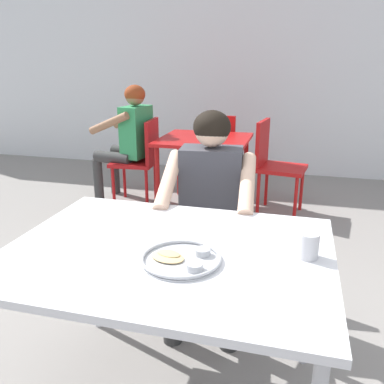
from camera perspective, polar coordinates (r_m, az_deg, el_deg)
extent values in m
cube|color=white|center=(5.37, 10.72, 20.78)|extent=(12.00, 0.12, 3.40)
cube|color=silver|center=(1.58, -3.36, -8.40)|extent=(1.24, 0.93, 0.03)
cylinder|color=#B2B2B7|center=(2.28, -13.58, -10.52)|extent=(0.04, 0.04, 0.72)
cylinder|color=#B2B2B7|center=(2.05, 16.17, -14.32)|extent=(0.04, 0.04, 0.72)
cylinder|color=#B7BABF|center=(1.47, -1.55, -9.67)|extent=(0.29, 0.29, 0.01)
torus|color=#B7BABF|center=(1.46, -1.55, -9.29)|extent=(0.29, 0.29, 0.01)
cylinder|color=#B2B5BA|center=(1.40, 0.38, -10.51)|extent=(0.06, 0.06, 0.03)
cylinder|color=#B77F23|center=(1.39, 0.38, -10.33)|extent=(0.05, 0.05, 0.01)
cylinder|color=#B2B5BA|center=(1.50, 1.51, -8.44)|extent=(0.06, 0.06, 0.03)
cylinder|color=#9E4714|center=(1.50, 1.51, -8.27)|extent=(0.05, 0.05, 0.01)
ellipsoid|color=#DBB77A|center=(1.48, -3.47, -9.11)|extent=(0.15, 0.13, 0.01)
ellipsoid|color=tan|center=(1.49, -3.30, -8.63)|extent=(0.10, 0.08, 0.01)
cylinder|color=silver|center=(1.54, 16.08, -7.24)|extent=(0.08, 0.08, 0.10)
cylinder|color=#593319|center=(1.52, 16.17, -6.25)|extent=(0.07, 0.07, 0.02)
cube|color=#3F3F44|center=(2.45, 2.87, -5.96)|extent=(0.43, 0.45, 0.04)
cube|color=#3F3F44|center=(2.54, 3.45, 0.59)|extent=(0.38, 0.07, 0.43)
cylinder|color=#3F3F44|center=(2.39, 6.15, -12.78)|extent=(0.03, 0.03, 0.42)
cylinder|color=#3F3F44|center=(2.42, -1.45, -12.23)|extent=(0.03, 0.03, 0.42)
cylinder|color=#3F3F44|center=(2.69, 6.58, -9.11)|extent=(0.03, 0.03, 0.42)
cylinder|color=#3F3F44|center=(2.71, -0.13, -8.68)|extent=(0.03, 0.03, 0.42)
cylinder|color=#2F2F2F|center=(2.15, 5.37, -16.20)|extent=(0.10, 0.10, 0.45)
cylinder|color=#2F2F2F|center=(2.19, 5.96, -7.46)|extent=(0.16, 0.41, 0.12)
cylinder|color=#2F2F2F|center=(2.18, -2.82, -15.54)|extent=(0.10, 0.10, 0.45)
cylinder|color=#2F2F2F|center=(2.22, -1.85, -6.95)|extent=(0.16, 0.41, 0.12)
cube|color=#3F3F47|center=(2.29, 2.73, 0.37)|extent=(0.36, 0.23, 0.48)
cylinder|color=beige|center=(2.08, 7.81, 1.11)|extent=(0.12, 0.46, 0.25)
cylinder|color=beige|center=(2.13, -3.30, 1.64)|extent=(0.12, 0.46, 0.25)
sphere|color=beige|center=(2.21, 2.86, 8.79)|extent=(0.19, 0.19, 0.19)
ellipsoid|color=black|center=(2.21, 2.86, 9.16)|extent=(0.21, 0.20, 0.18)
cube|color=#B71414|center=(3.92, 1.76, 7.41)|extent=(0.85, 0.82, 0.03)
cylinder|color=maroon|center=(3.78, -4.88, 1.36)|extent=(0.04, 0.04, 0.69)
cylinder|color=maroon|center=(3.61, 6.06, 0.50)|extent=(0.04, 0.04, 0.69)
cylinder|color=maroon|center=(4.42, -1.85, 3.91)|extent=(0.04, 0.04, 0.69)
cylinder|color=maroon|center=(4.27, 7.55, 3.26)|extent=(0.04, 0.04, 0.69)
cube|color=#A51214|center=(4.16, -8.18, 4.15)|extent=(0.46, 0.44, 0.04)
cube|color=#A51214|center=(4.05, -5.65, 7.18)|extent=(0.07, 0.39, 0.42)
cylinder|color=#A51214|center=(4.13, -11.02, 0.61)|extent=(0.03, 0.03, 0.42)
cylinder|color=#A51214|center=(4.42, -9.52, 1.89)|extent=(0.03, 0.03, 0.42)
cylinder|color=#A51214|center=(4.02, -6.42, 0.36)|extent=(0.03, 0.03, 0.42)
cylinder|color=#A51214|center=(4.32, -5.20, 1.68)|extent=(0.03, 0.03, 0.42)
cube|color=red|center=(3.93, 12.57, 3.26)|extent=(0.49, 0.47, 0.04)
cube|color=red|center=(3.92, 9.91, 6.86)|extent=(0.09, 0.39, 0.43)
cylinder|color=red|center=(4.13, 15.19, 0.38)|extent=(0.03, 0.03, 0.43)
cylinder|color=red|center=(3.82, 14.41, -1.01)|extent=(0.03, 0.03, 0.43)
cylinder|color=red|center=(4.19, 10.45, 0.98)|extent=(0.03, 0.03, 0.43)
cylinder|color=red|center=(3.88, 9.31, -0.34)|extent=(0.03, 0.03, 0.43)
cube|color=#B61313|center=(4.61, 4.06, 5.38)|extent=(0.39, 0.39, 0.04)
cube|color=#B61313|center=(4.39, 3.67, 7.90)|extent=(0.37, 0.04, 0.44)
cylinder|color=#B61313|center=(4.84, 2.54, 3.40)|extent=(0.03, 0.03, 0.39)
cylinder|color=#B61313|center=(4.78, 6.20, 3.13)|extent=(0.03, 0.03, 0.39)
cylinder|color=#B61313|center=(4.55, 1.69, 2.45)|extent=(0.03, 0.03, 0.39)
cylinder|color=#B61313|center=(4.49, 5.57, 2.16)|extent=(0.03, 0.03, 0.39)
cylinder|color=#373737|center=(4.35, -13.08, 1.58)|extent=(0.10, 0.10, 0.45)
cylinder|color=#373737|center=(4.16, -11.13, 4.76)|extent=(0.41, 0.18, 0.12)
cylinder|color=#373737|center=(4.58, -10.84, 2.57)|extent=(0.10, 0.10, 0.45)
cylinder|color=#373737|center=(4.40, -8.90, 5.62)|extent=(0.41, 0.18, 0.12)
cube|color=#339959|center=(4.13, -7.85, 8.42)|extent=(0.25, 0.37, 0.51)
cylinder|color=#996B4C|center=(4.04, -11.66, 9.47)|extent=(0.46, 0.15, 0.25)
cylinder|color=#996B4C|center=(4.38, -8.51, 10.29)|extent=(0.46, 0.15, 0.25)
sphere|color=#996B4C|center=(4.08, -8.06, 13.31)|extent=(0.19, 0.19, 0.19)
ellipsoid|color=maroon|center=(4.08, -8.07, 13.51)|extent=(0.21, 0.20, 0.18)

